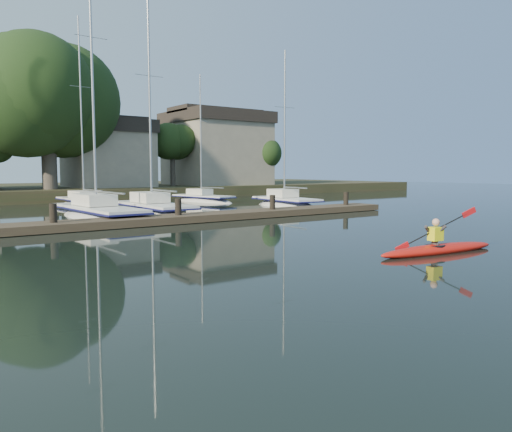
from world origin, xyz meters
TOP-DOWN VIEW (x-y plane):
  - ground at (0.00, 0.00)m, footprint 160.00×160.00m
  - kayak at (5.47, 0.84)m, footprint 4.95×1.33m
  - dock at (0.00, 14.00)m, footprint 34.00×2.00m
  - sailboat_2 at (0.32, 18.09)m, footprint 2.82×10.06m
  - sailboat_3 at (3.83, 18.79)m, footprint 2.30×8.70m
  - sailboat_4 at (14.13, 19.03)m, footprint 2.76×7.38m
  - sailboat_6 at (2.58, 27.64)m, footprint 2.34×9.22m
  - sailboat_7 at (11.94, 27.03)m, footprint 3.26×7.30m
  - shore at (1.61, 40.29)m, footprint 90.00×25.25m

SIDE VIEW (x-z plane):
  - sailboat_3 at x=3.83m, z-range -7.22..6.81m
  - sailboat_2 at x=0.32m, z-range -8.45..8.04m
  - sailboat_4 at x=14.13m, z-range -6.34..5.94m
  - sailboat_7 at x=11.94m, z-range -5.87..5.53m
  - sailboat_6 at x=2.58m, z-range -7.44..7.10m
  - ground at x=0.00m, z-range 0.00..0.00m
  - kayak at x=5.47m, z-range -0.59..0.97m
  - dock at x=0.00m, z-range -0.70..1.10m
  - shore at x=1.61m, z-range -3.15..9.60m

